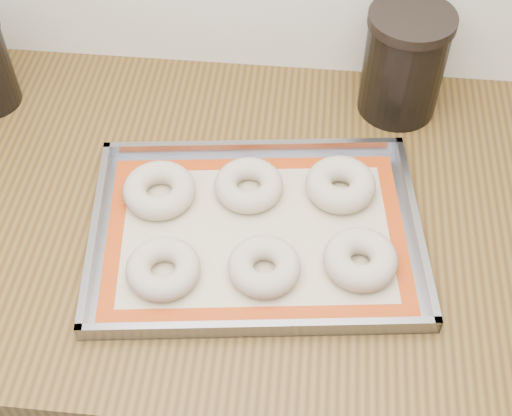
# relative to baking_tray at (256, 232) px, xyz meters

# --- Properties ---
(cabinet) EXTENTS (3.00, 0.65, 0.86)m
(cabinet) POSITION_rel_baking_tray_xyz_m (-0.22, 0.05, -0.48)
(cabinet) COLOR slate
(cabinet) RESTS_ON floor
(countertop) EXTENTS (3.06, 0.68, 0.04)m
(countertop) POSITION_rel_baking_tray_xyz_m (-0.22, 0.05, -0.03)
(countertop) COLOR brown
(countertop) RESTS_ON cabinet
(baking_tray) EXTENTS (0.50, 0.38, 0.03)m
(baking_tray) POSITION_rel_baking_tray_xyz_m (0.00, 0.00, 0.00)
(baking_tray) COLOR gray
(baking_tray) RESTS_ON countertop
(baking_mat) EXTENTS (0.45, 0.34, 0.00)m
(baking_mat) POSITION_rel_baking_tray_xyz_m (0.00, 0.00, -0.00)
(baking_mat) COLOR #C6B793
(baking_mat) RESTS_ON baking_tray
(bagel_front_left) EXTENTS (0.13, 0.13, 0.03)m
(bagel_front_left) POSITION_rel_baking_tray_xyz_m (-0.12, -0.09, 0.01)
(bagel_front_left) COLOR #BDAB92
(bagel_front_left) RESTS_ON baking_mat
(bagel_front_mid) EXTENTS (0.12, 0.12, 0.03)m
(bagel_front_mid) POSITION_rel_baking_tray_xyz_m (0.02, -0.07, 0.01)
(bagel_front_mid) COLOR #BDAB92
(bagel_front_mid) RESTS_ON baking_mat
(bagel_front_right) EXTENTS (0.12, 0.12, 0.04)m
(bagel_front_right) POSITION_rel_baking_tray_xyz_m (0.15, -0.04, 0.02)
(bagel_front_right) COLOR #BDAB92
(bagel_front_right) RESTS_ON baking_mat
(bagel_back_left) EXTENTS (0.11, 0.11, 0.03)m
(bagel_back_left) POSITION_rel_baking_tray_xyz_m (-0.15, 0.05, 0.02)
(bagel_back_left) COLOR #BDAB92
(bagel_back_left) RESTS_ON baking_mat
(bagel_back_mid) EXTENTS (0.12, 0.12, 0.03)m
(bagel_back_mid) POSITION_rel_baking_tray_xyz_m (-0.02, 0.07, 0.01)
(bagel_back_mid) COLOR #BDAB92
(bagel_back_mid) RESTS_ON baking_mat
(bagel_back_right) EXTENTS (0.14, 0.14, 0.04)m
(bagel_back_right) POSITION_rel_baking_tray_xyz_m (0.12, 0.09, 0.02)
(bagel_back_right) COLOR #BDAB92
(bagel_back_right) RESTS_ON baking_mat
(canister_right) EXTENTS (0.13, 0.13, 0.18)m
(canister_right) POSITION_rel_baking_tray_xyz_m (0.20, 0.29, 0.08)
(canister_right) COLOR black
(canister_right) RESTS_ON countertop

